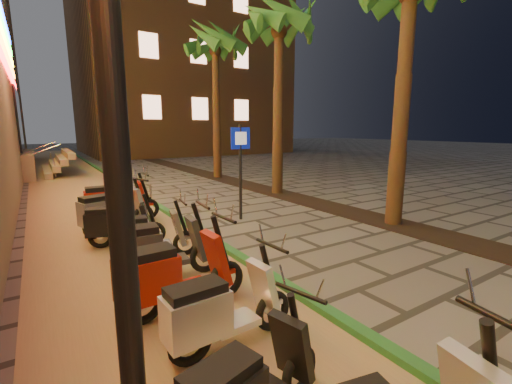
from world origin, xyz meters
TOP-DOWN VIEW (x-y plane):
  - ground at (0.00, 0.00)m, footprint 120.00×120.00m
  - parking_strip at (-2.60, 10.00)m, footprint 3.40×60.00m
  - green_curb at (-0.90, 10.00)m, footprint 0.18×60.00m
  - planting_strip at (3.60, 5.00)m, footprint 1.20×40.00m
  - apartment_block at (9.00, 32.00)m, footprint 18.00×16.06m
  - palm_c at (3.60, 7.00)m, footprint 2.97×3.02m
  - palm_d at (3.60, 12.00)m, footprint 2.97×3.02m
  - pedestrian_sign at (0.56, 4.49)m, footprint 0.55×0.10m
  - scooter_4 at (-2.45, -0.18)m, footprint 1.59×0.56m
  - scooter_5 at (-2.63, 0.83)m, footprint 1.77×0.62m
  - scooter_6 at (-2.49, 1.92)m, footprint 1.74×0.63m
  - scooter_7 at (-2.39, 2.89)m, footprint 1.56×0.65m
  - scooter_8 at (-2.68, 3.98)m, footprint 1.53×0.82m
  - scooter_9 at (-2.63, 4.89)m, footprint 1.75×0.92m
  - scooter_10 at (-2.37, 5.88)m, footprint 1.81×0.63m

SIDE VIEW (x-z plane):
  - ground at x=0.00m, z-range 0.00..0.00m
  - parking_strip at x=-2.60m, z-range 0.00..0.01m
  - planting_strip at x=3.60m, z-range 0.00..0.02m
  - green_curb at x=-0.90m, z-range 0.00..0.10m
  - scooter_8 at x=-2.68m, z-range -0.07..1.02m
  - scooter_7 at x=-2.39m, z-range -0.07..1.02m
  - scooter_4 at x=-2.45m, z-range -0.07..1.05m
  - scooter_6 at x=-2.49m, z-range -0.08..1.15m
  - scooter_9 at x=-2.63m, z-range -0.08..1.16m
  - scooter_5 at x=-2.63m, z-range -0.08..1.17m
  - scooter_10 at x=-2.37m, z-range -0.08..1.19m
  - pedestrian_sign at x=0.56m, z-range 0.37..2.87m
  - palm_c at x=3.60m, z-range 2.27..9.18m
  - palm_d at x=3.60m, z-range 2.36..9.53m
  - apartment_block at x=9.00m, z-range 0.00..25.00m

